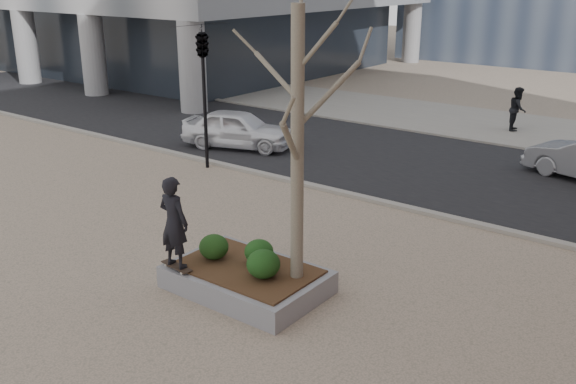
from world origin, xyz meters
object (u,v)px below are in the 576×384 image
Objects in this scene: planter at (247,279)px; skateboard at (177,267)px; police_car at (238,129)px; skateboarder at (174,222)px.

skateboard reaches higher than planter.
police_car reaches higher than skateboard.
skateboarder reaches higher than skateboard.
skateboarder is 10.85m from police_car.
skateboard is at bearing -143.09° from planter.
police_car is (-6.21, 8.86, 0.21)m from skateboard.
skateboard is (-1.10, -0.83, 0.26)m from planter.
police_car is (-6.21, 8.86, -0.74)m from skateboarder.
skateboarder reaches higher than police_car.
planter is 0.76× the size of police_car.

